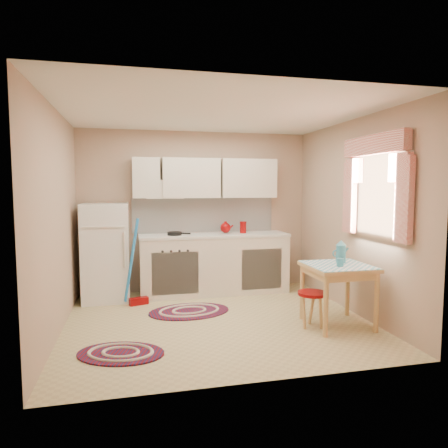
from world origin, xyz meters
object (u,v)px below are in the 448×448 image
at_px(fridge, 106,252).
at_px(base_cabinets, 214,265).
at_px(stool, 312,310).
at_px(table, 338,295).

distance_m(fridge, base_cabinets, 1.62).
distance_m(fridge, stool, 3.00).
bearing_deg(fridge, stool, -35.70).
distance_m(base_cabinets, table, 2.10).
xyz_separation_m(base_cabinets, stool, (0.80, -1.77, -0.23)).
relative_size(base_cabinets, stool, 5.36).
distance_m(fridge, table, 3.24).
relative_size(base_cabinets, table, 3.12).
xyz_separation_m(fridge, table, (2.72, -1.73, -0.34)).
xyz_separation_m(base_cabinets, table, (1.12, -1.78, -0.08)).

